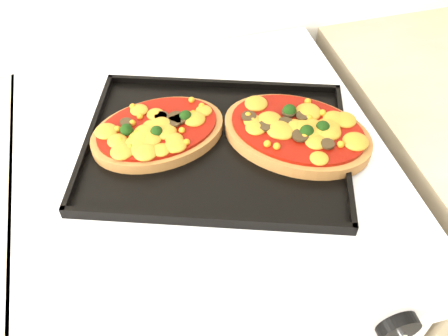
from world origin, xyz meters
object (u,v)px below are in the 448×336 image
object	(u,v)px
pizza_right	(297,131)
stove	(208,289)
baking_tray	(216,145)
pizza_left	(158,130)

from	to	relation	value
pizza_right	stove	bearing A→B (deg)	171.18
baking_tray	pizza_left	size ratio (longest dim) A/B	1.92
pizza_left	pizza_right	distance (m)	0.22
stove	pizza_left	xyz separation A→B (m)	(-0.06, 0.04, 0.48)
baking_tray	pizza_right	size ratio (longest dim) A/B	1.73
stove	pizza_left	world-z (taller)	pizza_left
stove	pizza_right	world-z (taller)	pizza_right
pizza_right	pizza_left	bearing A→B (deg)	163.86
pizza_right	baking_tray	bearing A→B (deg)	171.16
pizza_left	pizza_right	xyz separation A→B (m)	(0.21, -0.06, 0.00)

